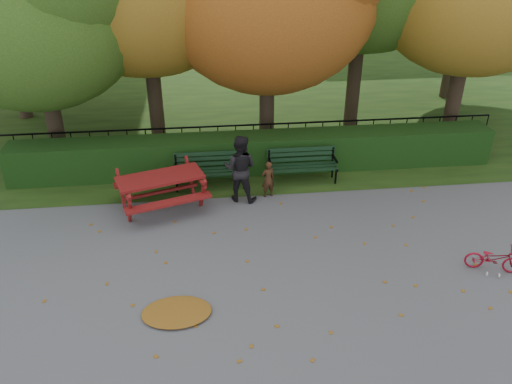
{
  "coord_description": "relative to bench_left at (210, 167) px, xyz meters",
  "views": [
    {
      "loc": [
        -1.42,
        -7.79,
        6.13
      ],
      "look_at": [
        -0.37,
        1.41,
        1.0
      ],
      "focal_mm": 35.0,
      "sensor_mm": 36.0,
      "label": 1
    }
  ],
  "objects": [
    {
      "name": "adult",
      "position": [
        0.72,
        -0.8,
        0.32
      ],
      "size": [
        0.98,
        0.86,
        1.68
      ],
      "primitive_type": "imported",
      "rotation": [
        0.0,
        0.0,
        2.81
      ],
      "color": "black",
      "rests_on": "ground"
    },
    {
      "name": "grass_strip",
      "position": [
        1.3,
        10.3,
        -0.51
      ],
      "size": [
        90.0,
        90.0,
        0.0
      ],
      "primitive_type": "plane",
      "color": "#1B3411",
      "rests_on": "ground"
    },
    {
      "name": "child",
      "position": [
        1.41,
        -0.73,
        -0.05
      ],
      "size": [
        0.4,
        0.32,
        0.94
      ],
      "primitive_type": "imported",
      "rotation": [
        0.0,
        0.0,
        3.44
      ],
      "color": "#3F2414",
      "rests_on": "ground"
    },
    {
      "name": "hedge",
      "position": [
        1.3,
        0.8,
        -0.02
      ],
      "size": [
        13.0,
        0.9,
        1.0
      ],
      "primitive_type": "cube",
      "color": "black",
      "rests_on": "ground"
    },
    {
      "name": "leaf_scatter",
      "position": [
        1.3,
        -3.4,
        -0.51
      ],
      "size": [
        9.0,
        5.7,
        0.01
      ],
      "primitive_type": null,
      "color": "brown",
      "rests_on": "ground"
    },
    {
      "name": "bench_right",
      "position": [
        2.4,
        0.0,
        0.0
      ],
      "size": [
        1.8,
        0.57,
        0.88
      ],
      "color": "black",
      "rests_on": "ground"
    },
    {
      "name": "ground",
      "position": [
        1.3,
        -3.7,
        -0.52
      ],
      "size": [
        90.0,
        90.0,
        0.0
      ],
      "primitive_type": "plane",
      "color": "slate",
      "rests_on": "ground"
    },
    {
      "name": "bicycle",
      "position": [
        5.39,
        -4.19,
        -0.24
      ],
      "size": [
        1.12,
        0.71,
        0.56
      ],
      "primitive_type": "imported",
      "rotation": [
        0.0,
        0.0,
        1.22
      ],
      "color": "maroon",
      "rests_on": "ground"
    },
    {
      "name": "leaf_pile",
      "position": [
        -0.75,
        -4.74,
        -0.48
      ],
      "size": [
        1.46,
        1.23,
        0.09
      ],
      "primitive_type": "ellipsoid",
      "rotation": [
        0.0,
        0.0,
        -0.35
      ],
      "color": "brown",
      "rests_on": "ground"
    },
    {
      "name": "picnic_table",
      "position": [
        -1.17,
        -1.01,
        0.14
      ],
      "size": [
        2.36,
        2.11,
        0.96
      ],
      "rotation": [
        0.0,
        0.0,
        0.31
      ],
      "color": "maroon",
      "rests_on": "ground"
    },
    {
      "name": "iron_fence",
      "position": [
        1.3,
        1.6,
        0.02
      ],
      "size": [
        14.0,
        0.04,
        1.02
      ],
      "color": "black",
      "rests_on": "ground"
    },
    {
      "name": "bench_left",
      "position": [
        0.0,
        0.0,
        0.0
      ],
      "size": [
        1.8,
        0.57,
        0.88
      ],
      "color": "black",
      "rests_on": "ground"
    }
  ]
}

